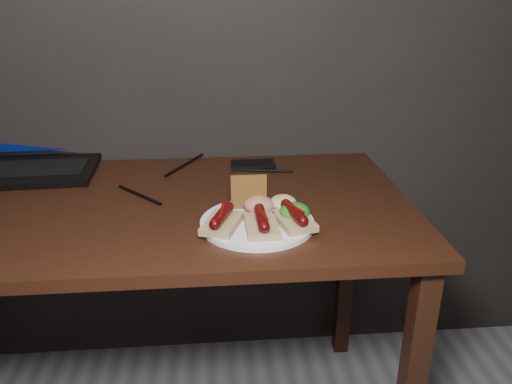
{
  "coord_description": "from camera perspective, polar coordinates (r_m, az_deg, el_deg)",
  "views": [
    {
      "loc": [
        0.21,
        0.2,
        1.26
      ],
      "look_at": [
        0.3,
        1.26,
        0.82
      ],
      "focal_mm": 35.0,
      "sensor_mm": 36.0,
      "label": 1
    }
  ],
  "objects": [
    {
      "name": "bread_sausage_right",
      "position": [
        1.12,
        4.36,
        -2.86
      ],
      "size": [
        0.1,
        0.13,
        0.04
      ],
      "color": "tan",
      "rests_on": "plate"
    },
    {
      "name": "coleslaw_mound",
      "position": [
        1.19,
        3.12,
        -1.21
      ],
      "size": [
        0.06,
        0.06,
        0.04
      ],
      "primitive_type": "ellipsoid",
      "color": "beige",
      "rests_on": "plate"
    },
    {
      "name": "desk",
      "position": [
        1.33,
        -13.38,
        -4.74
      ],
      "size": [
        1.4,
        0.7,
        0.75
      ],
      "color": "#351A0D",
      "rests_on": "ground"
    },
    {
      "name": "salad_greens",
      "position": [
        1.14,
        4.43,
        -2.24
      ],
      "size": [
        0.07,
        0.07,
        0.04
      ],
      "primitive_type": "ellipsoid",
      "color": "#1D6113",
      "rests_on": "plate"
    },
    {
      "name": "bread_sausage_left",
      "position": [
        1.11,
        -3.92,
        -3.19
      ],
      "size": [
        0.1,
        0.13,
        0.04
      ],
      "color": "tan",
      "rests_on": "plate"
    },
    {
      "name": "laptop",
      "position": [
        1.64,
        -23.79,
        4.39
      ],
      "size": [
        0.37,
        0.36,
        0.25
      ],
      "color": "black",
      "rests_on": "desk"
    },
    {
      "name": "crispbread",
      "position": [
        1.19,
        -0.83,
        0.0
      ],
      "size": [
        0.08,
        0.01,
        0.08
      ],
      "primitive_type": "cube",
      "color": "olive",
      "rests_on": "plate"
    },
    {
      "name": "bread_sausage_center",
      "position": [
        1.09,
        0.64,
        -3.5
      ],
      "size": [
        0.07,
        0.12,
        0.04
      ],
      "color": "tan",
      "rests_on": "plate"
    },
    {
      "name": "plate",
      "position": [
        1.14,
        0.13,
        -3.54
      ],
      "size": [
        0.3,
        0.3,
        0.01
      ],
      "primitive_type": "cylinder",
      "rotation": [
        0.0,
        0.0,
        0.16
      ],
      "color": "white",
      "rests_on": "desk"
    },
    {
      "name": "hard_drive",
      "position": [
        1.51,
        -0.34,
        3.07
      ],
      "size": [
        0.13,
        0.07,
        0.02
      ],
      "primitive_type": "cube",
      "rotation": [
        0.0,
        0.0,
        0.02
      ],
      "color": "black",
      "rests_on": "desk"
    },
    {
      "name": "salsa_mound",
      "position": [
        1.17,
        0.33,
        -1.47
      ],
      "size": [
        0.07,
        0.07,
        0.04
      ],
      "primitive_type": "ellipsoid",
      "color": "maroon",
      "rests_on": "plate"
    },
    {
      "name": "desk_cables",
      "position": [
        1.45,
        -14.08,
        1.49
      ],
      "size": [
        0.94,
        0.4,
        0.01
      ],
      "color": "black",
      "rests_on": "desk"
    }
  ]
}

